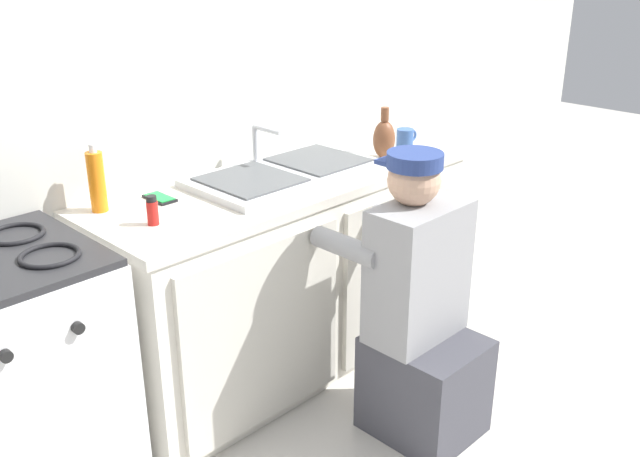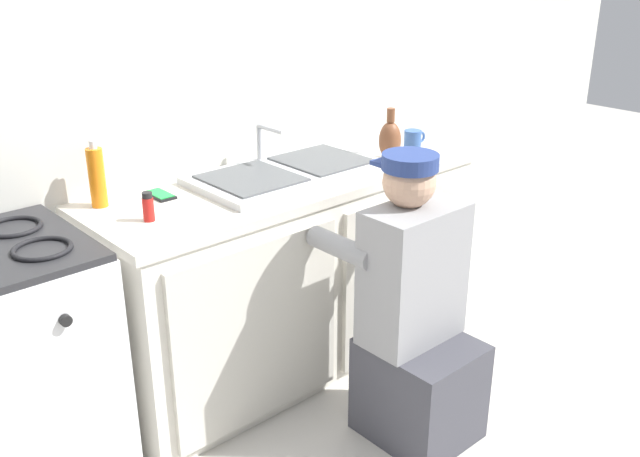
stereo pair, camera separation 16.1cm
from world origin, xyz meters
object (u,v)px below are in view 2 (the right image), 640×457
Objects in this scene: stove_range at (8,372)px; soap_bottle_orange at (97,177)px; vase_decorative at (390,139)px; cell_phone at (160,195)px; coffee_mug at (413,140)px; spice_bottle_red at (148,207)px; sink_double_basin at (288,172)px; plumber_person at (415,325)px.

soap_bottle_orange is at bearing 21.67° from stove_range.
stove_range is at bearing 176.36° from vase_decorative.
stove_range is 3.95× the size of vase_decorative.
soap_bottle_orange is 0.25m from cell_phone.
soap_bottle_orange is (-1.43, 0.27, 0.07)m from coffee_mug.
cell_phone is at bearing 11.10° from stove_range.
stove_range is 1.96m from coffee_mug.
cell_phone is 0.26m from spice_bottle_red.
stove_range is 1.79m from vase_decorative.
plumber_person is (0.02, -0.71, -0.43)m from sink_double_basin.
soap_bottle_orange is at bearing 165.92° from sink_double_basin.
stove_range is 3.63× the size of soap_bottle_orange.
cell_phone is 1.05m from vase_decorative.
plumber_person is 1.29m from soap_bottle_orange.
spice_bottle_red is at bearing -174.49° from sink_double_basin.
spice_bottle_red is (-0.16, -0.20, 0.04)m from cell_phone.
stove_range is at bearing 177.46° from coffee_mug.
spice_bottle_red is (0.54, -0.06, 0.47)m from stove_range.
spice_bottle_red is (-0.68, -0.07, 0.03)m from sink_double_basin.
sink_double_basin is 1.30m from stove_range.
plumber_person is at bearing -128.70° from vase_decorative.
plumber_person is 1.09m from cell_phone.
vase_decorative reaches higher than stove_range.
sink_double_basin is 0.72× the size of plumber_person.
coffee_mug is 0.19m from vase_decorative.
coffee_mug is at bearing -7.21° from sink_double_basin.
sink_double_basin is 3.48× the size of vase_decorative.
stove_range is at bearing -158.33° from soap_bottle_orange.
plumber_person is 4.42× the size of soap_bottle_orange.
vase_decorative is at bearing -12.63° from sink_double_basin.
stove_range is 8.65× the size of spice_bottle_red.
stove_range reaches higher than cell_phone.
coffee_mug is (0.68, -0.09, 0.03)m from sink_double_basin.
vase_decorative is 1.18m from spice_bottle_red.
cell_phone is (0.69, 0.14, 0.43)m from stove_range.
sink_double_basin is 0.54m from cell_phone.
plumber_person is at bearing -49.57° from soap_bottle_orange.
cell_phone is at bearing 122.83° from plumber_person.
cell_phone is 1.33× the size of spice_bottle_red.
coffee_mug is at bearing -0.87° from spice_bottle_red.
sink_double_basin reaches higher than spice_bottle_red.
vase_decorative is (-0.19, -0.02, 0.04)m from coffee_mug.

